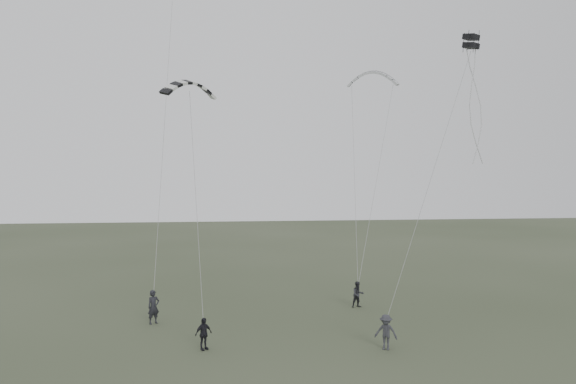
{
  "coord_description": "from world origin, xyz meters",
  "views": [
    {
      "loc": [
        -2.14,
        -27.16,
        8.46
      ],
      "look_at": [
        1.66,
        5.08,
        7.32
      ],
      "focal_mm": 35.0,
      "sensor_mm": 36.0,
      "label": 1
    }
  ],
  "objects": [
    {
      "name": "flyer_center",
      "position": [
        -3.04,
        -0.41,
        0.77
      ],
      "size": [
        0.95,
        0.82,
        1.53
      ],
      "primitive_type": "imported",
      "rotation": [
        0.0,
        0.0,
        0.6
      ],
      "color": "black",
      "rests_on": "ground"
    },
    {
      "name": "flyer_far",
      "position": [
        5.61,
        -1.41,
        0.84
      ],
      "size": [
        1.25,
        1.06,
        1.68
      ],
      "primitive_type": "imported",
      "rotation": [
        0.0,
        0.0,
        -0.49
      ],
      "color": "#2C2D32",
      "rests_on": "ground"
    },
    {
      "name": "flyer_left",
      "position": [
        -5.97,
        4.58,
        0.94
      ],
      "size": [
        0.82,
        0.76,
        1.88
      ],
      "primitive_type": "imported",
      "rotation": [
        0.0,
        0.0,
        0.59
      ],
      "color": "black",
      "rests_on": "ground"
    },
    {
      "name": "flyer_right",
      "position": [
        6.31,
        6.98,
        0.81
      ],
      "size": [
        0.89,
        0.75,
        1.62
      ],
      "primitive_type": "imported",
      "rotation": [
        0.0,
        0.0,
        0.19
      ],
      "color": "#222327",
      "rests_on": "ground"
    },
    {
      "name": "kite_pale_large",
      "position": [
        9.03,
        13.85,
        15.91
      ],
      "size": [
        4.02,
        2.49,
        1.74
      ],
      "primitive_type": null,
      "rotation": [
        0.21,
        0.0,
        -0.37
      ],
      "color": "#B2B5B8",
      "rests_on": "flyer_right"
    },
    {
      "name": "kite_box",
      "position": [
        10.72,
        0.83,
        15.25
      ],
      "size": [
        0.96,
        0.98,
        0.81
      ],
      "primitive_type": null,
      "rotation": [
        0.15,
        0.0,
        0.63
      ],
      "color": "black",
      "rests_on": "flyer_far"
    },
    {
      "name": "ground",
      "position": [
        0.0,
        0.0,
        0.0
      ],
      "size": [
        140.0,
        140.0,
        0.0
      ],
      "primitive_type": "plane",
      "color": "#343D27",
      "rests_on": "ground"
    },
    {
      "name": "kite_striped",
      "position": [
        -3.88,
        3.92,
        13.36
      ],
      "size": [
        3.23,
        2.56,
        1.39
      ],
      "primitive_type": null,
      "rotation": [
        0.29,
        0.0,
        0.55
      ],
      "color": "black",
      "rests_on": "flyer_center"
    }
  ]
}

